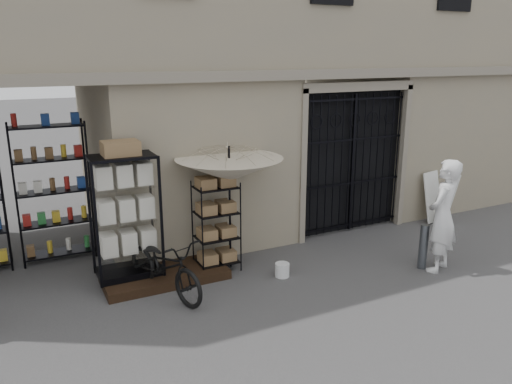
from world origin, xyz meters
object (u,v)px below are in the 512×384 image
bicycle (166,294)px  steel_bollard (423,247)px  wire_rack (216,227)px  market_umbrella (229,163)px  display_cabinet (126,223)px  white_bucket (282,270)px  shopkeeper (437,269)px  easel_sign (440,198)px

bicycle → steel_bollard: bicycle is taller
wire_rack → market_umbrella: 1.11m
market_umbrella → bicycle: size_ratio=1.42×
display_cabinet → white_bucket: bearing=-25.2°
display_cabinet → wire_rack: size_ratio=1.36×
market_umbrella → steel_bollard: 3.64m
market_umbrella → white_bucket: (0.61, -0.77, -1.73)m
shopkeeper → white_bucket: bearing=-45.3°
display_cabinet → market_umbrella: (1.73, -0.13, 0.82)m
wire_rack → shopkeeper: (3.41, -1.72, -0.77)m
bicycle → shopkeeper: 4.64m
bicycle → wire_rack: bearing=6.8°
display_cabinet → shopkeeper: size_ratio=1.10×
market_umbrella → shopkeeper: 4.04m
display_cabinet → wire_rack: bearing=-9.4°
display_cabinet → easel_sign: bearing=-4.7°
market_umbrella → shopkeeper: (3.15, -1.73, -1.85)m
display_cabinet → market_umbrella: bearing=-8.5°
white_bucket → bicycle: 1.95m
white_bucket → shopkeeper: (2.54, -0.96, -0.12)m
wire_rack → white_bucket: wire_rack is taller
market_umbrella → bicycle: (-1.32, -0.51, -1.85)m
shopkeeper → wire_rack: bearing=-51.4°
shopkeeper → bicycle: bearing=-39.8°
white_bucket → bicycle: bearing=172.5°
shopkeeper → easel_sign: (1.87, 1.81, 0.57)m
bicycle → easel_sign: bearing=-13.4°
white_bucket → bicycle: (-1.93, 0.25, -0.12)m
wire_rack → bicycle: wire_rack is taller
white_bucket → market_umbrella: bearing=128.3°
display_cabinet → easel_sign: size_ratio=1.94×
display_cabinet → market_umbrella: 1.92m
shopkeeper → easel_sign: easel_sign is taller
shopkeeper → easel_sign: 2.66m
wire_rack → market_umbrella: market_umbrella is taller
white_bucket → steel_bollard: (2.35, -0.79, 0.28)m
market_umbrella → steel_bollard: size_ratio=3.24×
wire_rack → shopkeeper: wire_rack is taller
market_umbrella → display_cabinet: bearing=175.8°
white_bucket → shopkeeper: size_ratio=0.12×
white_bucket → easel_sign: size_ratio=0.22×
wire_rack → white_bucket: bearing=-43.6°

